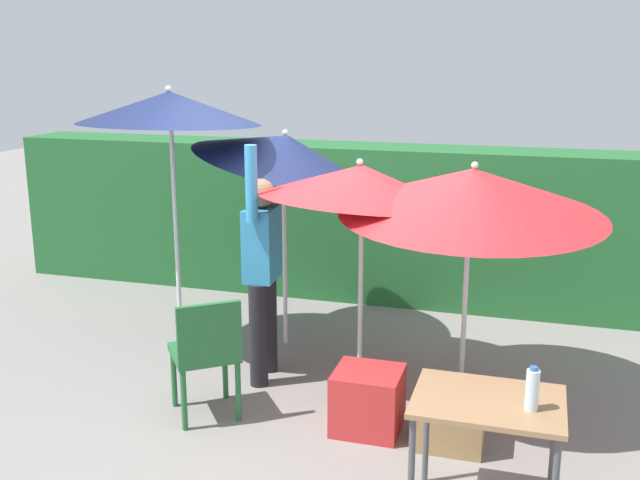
{
  "coord_description": "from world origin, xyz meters",
  "views": [
    {
      "loc": [
        1.61,
        -5.07,
        2.51
      ],
      "look_at": [
        0.0,
        0.3,
        1.1
      ],
      "focal_mm": 41.81,
      "sensor_mm": 36.0,
      "label": 1
    }
  ],
  "objects_px": {
    "folding_table": "(488,414)",
    "umbrella_orange": "(361,183)",
    "crate_cardboard": "(450,418)",
    "person_vendor": "(262,264)",
    "umbrella_yellow": "(284,151)",
    "cooler_box": "(368,400)",
    "bottle_water": "(532,389)",
    "chair_plastic": "(206,350)",
    "umbrella_navy": "(472,192)",
    "umbrella_rainbow": "(170,108)"
  },
  "relations": [
    {
      "from": "folding_table",
      "to": "umbrella_orange",
      "type": "bearing_deg",
      "value": 125.44
    },
    {
      "from": "crate_cardboard",
      "to": "folding_table",
      "type": "distance_m",
      "value": 0.9
    },
    {
      "from": "umbrella_orange",
      "to": "person_vendor",
      "type": "bearing_deg",
      "value": -169.58
    },
    {
      "from": "umbrella_yellow",
      "to": "cooler_box",
      "type": "bearing_deg",
      "value": -51.93
    },
    {
      "from": "crate_cardboard",
      "to": "bottle_water",
      "type": "distance_m",
      "value": 1.13
    },
    {
      "from": "chair_plastic",
      "to": "crate_cardboard",
      "type": "bearing_deg",
      "value": 3.23
    },
    {
      "from": "folding_table",
      "to": "crate_cardboard",
      "type": "bearing_deg",
      "value": 110.61
    },
    {
      "from": "umbrella_navy",
      "to": "bottle_water",
      "type": "height_order",
      "value": "umbrella_navy"
    },
    {
      "from": "umbrella_yellow",
      "to": "umbrella_rainbow",
      "type": "bearing_deg",
      "value": -147.32
    },
    {
      "from": "cooler_box",
      "to": "folding_table",
      "type": "height_order",
      "value": "folding_table"
    },
    {
      "from": "umbrella_orange",
      "to": "umbrella_navy",
      "type": "distance_m",
      "value": 0.84
    },
    {
      "from": "umbrella_navy",
      "to": "cooler_box",
      "type": "relative_size",
      "value": 4.13
    },
    {
      "from": "umbrella_navy",
      "to": "person_vendor",
      "type": "height_order",
      "value": "person_vendor"
    },
    {
      "from": "umbrella_rainbow",
      "to": "crate_cardboard",
      "type": "relative_size",
      "value": 5.07
    },
    {
      "from": "chair_plastic",
      "to": "crate_cardboard",
      "type": "relative_size",
      "value": 1.99
    },
    {
      "from": "umbrella_orange",
      "to": "chair_plastic",
      "type": "distance_m",
      "value": 1.64
    },
    {
      "from": "umbrella_rainbow",
      "to": "folding_table",
      "type": "relative_size",
      "value": 2.83
    },
    {
      "from": "person_vendor",
      "to": "crate_cardboard",
      "type": "xyz_separation_m",
      "value": [
        1.54,
        -0.65,
        -0.74
      ]
    },
    {
      "from": "crate_cardboard",
      "to": "folding_table",
      "type": "relative_size",
      "value": 0.56
    },
    {
      "from": "umbrella_navy",
      "to": "folding_table",
      "type": "xyz_separation_m",
      "value": [
        0.26,
        -1.37,
        -0.96
      ]
    },
    {
      "from": "crate_cardboard",
      "to": "person_vendor",
      "type": "bearing_deg",
      "value": 157.04
    },
    {
      "from": "chair_plastic",
      "to": "folding_table",
      "type": "distance_m",
      "value": 2.06
    },
    {
      "from": "umbrella_yellow",
      "to": "umbrella_navy",
      "type": "bearing_deg",
      "value": -25.41
    },
    {
      "from": "folding_table",
      "to": "bottle_water",
      "type": "height_order",
      "value": "bottle_water"
    },
    {
      "from": "umbrella_rainbow",
      "to": "folding_table",
      "type": "xyz_separation_m",
      "value": [
        2.68,
        -1.64,
        -1.45
      ]
    },
    {
      "from": "umbrella_yellow",
      "to": "cooler_box",
      "type": "relative_size",
      "value": 4.52
    },
    {
      "from": "umbrella_yellow",
      "to": "bottle_water",
      "type": "height_order",
      "value": "umbrella_yellow"
    },
    {
      "from": "umbrella_rainbow",
      "to": "bottle_water",
      "type": "relative_size",
      "value": 9.43
    },
    {
      "from": "umbrella_orange",
      "to": "chair_plastic",
      "type": "relative_size",
      "value": 2.05
    },
    {
      "from": "bottle_water",
      "to": "folding_table",
      "type": "bearing_deg",
      "value": 164.21
    },
    {
      "from": "folding_table",
      "to": "umbrella_yellow",
      "type": "bearing_deg",
      "value": 131.44
    },
    {
      "from": "umbrella_orange",
      "to": "folding_table",
      "type": "bearing_deg",
      "value": -54.56
    },
    {
      "from": "person_vendor",
      "to": "umbrella_orange",
      "type": "bearing_deg",
      "value": 10.42
    },
    {
      "from": "chair_plastic",
      "to": "bottle_water",
      "type": "xyz_separation_m",
      "value": [
        2.18,
        -0.7,
        0.32
      ]
    },
    {
      "from": "person_vendor",
      "to": "folding_table",
      "type": "xyz_separation_m",
      "value": [
        1.82,
        -1.39,
        -0.3
      ]
    },
    {
      "from": "umbrella_yellow",
      "to": "person_vendor",
      "type": "bearing_deg",
      "value": -84.24
    },
    {
      "from": "umbrella_navy",
      "to": "umbrella_yellow",
      "type": "bearing_deg",
      "value": 154.59
    },
    {
      "from": "person_vendor",
      "to": "chair_plastic",
      "type": "bearing_deg",
      "value": -100.3
    },
    {
      "from": "chair_plastic",
      "to": "crate_cardboard",
      "type": "distance_m",
      "value": 1.71
    },
    {
      "from": "umbrella_navy",
      "to": "cooler_box",
      "type": "xyz_separation_m",
      "value": [
        -0.58,
        -0.57,
        -1.37
      ]
    },
    {
      "from": "chair_plastic",
      "to": "umbrella_rainbow",
      "type": "bearing_deg",
      "value": 125.83
    },
    {
      "from": "person_vendor",
      "to": "chair_plastic",
      "type": "relative_size",
      "value": 2.11
    },
    {
      "from": "bottle_water",
      "to": "person_vendor",
      "type": "bearing_deg",
      "value": 144.61
    },
    {
      "from": "umbrella_rainbow",
      "to": "umbrella_orange",
      "type": "height_order",
      "value": "umbrella_rainbow"
    },
    {
      "from": "umbrella_yellow",
      "to": "cooler_box",
      "type": "xyz_separation_m",
      "value": [
        1.06,
        -1.35,
        -1.5
      ]
    },
    {
      "from": "umbrella_rainbow",
      "to": "cooler_box",
      "type": "height_order",
      "value": "umbrella_rainbow"
    },
    {
      "from": "bottle_water",
      "to": "umbrella_orange",
      "type": "bearing_deg",
      "value": 129.42
    },
    {
      "from": "umbrella_yellow",
      "to": "umbrella_navy",
      "type": "distance_m",
      "value": 1.82
    },
    {
      "from": "umbrella_yellow",
      "to": "umbrella_navy",
      "type": "xyz_separation_m",
      "value": [
        1.64,
        -0.78,
        -0.12
      ]
    },
    {
      "from": "umbrella_yellow",
      "to": "crate_cardboard",
      "type": "relative_size",
      "value": 4.58
    }
  ]
}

